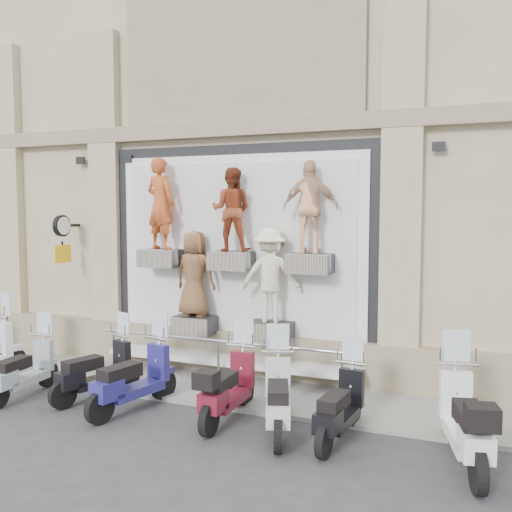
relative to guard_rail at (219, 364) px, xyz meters
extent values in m
plane|color=#303033|center=(0.00, -2.00, -0.47)|extent=(90.00, 90.00, 0.00)
cube|color=gray|center=(0.00, 0.10, -0.43)|extent=(16.00, 2.20, 0.08)
cube|color=black|center=(0.00, 0.96, 1.93)|extent=(5.60, 0.10, 4.30)
cube|color=white|center=(0.00, 0.90, 1.93)|extent=(5.10, 0.06, 3.90)
cube|color=white|center=(0.00, 0.86, 1.93)|extent=(4.70, 0.04, 3.60)
cube|color=white|center=(0.00, 0.55, -0.05)|extent=(5.10, 0.75, 0.10)
cube|color=#28282B|center=(-1.55, 0.59, 1.86)|extent=(0.80, 0.50, 0.35)
imported|color=#D35926|center=(-1.55, 0.59, 2.95)|extent=(0.74, 0.57, 1.82)
cube|color=#28282B|center=(0.00, 0.59, 1.86)|extent=(0.80, 0.50, 0.35)
imported|color=brown|center=(0.00, 0.59, 2.83)|extent=(0.87, 0.74, 1.58)
cube|color=#28282B|center=(1.55, 0.59, 1.86)|extent=(0.80, 0.50, 0.35)
imported|color=#EEBA91|center=(1.55, 0.59, 2.87)|extent=(1.04, 0.57, 1.67)
cube|color=#28282B|center=(-0.80, 0.59, 0.56)|extent=(0.80, 0.50, 0.35)
imported|color=brown|center=(-0.80, 0.59, 1.58)|extent=(0.83, 0.55, 1.68)
cube|color=#28282B|center=(0.80, 0.59, 0.56)|extent=(0.80, 0.50, 0.35)
imported|color=#FCF4CB|center=(0.80, 0.59, 1.61)|extent=(1.27, 0.93, 1.76)
cube|color=black|center=(-3.90, 0.72, 2.49)|extent=(0.06, 0.56, 0.06)
cylinder|color=black|center=(-3.90, 0.45, 2.49)|extent=(0.10, 0.46, 0.46)
cube|color=yellow|center=(-3.90, 0.45, 1.89)|extent=(0.04, 0.50, 0.38)
camera|label=1|loc=(4.48, -9.24, 2.83)|focal=40.00mm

